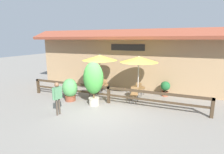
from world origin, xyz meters
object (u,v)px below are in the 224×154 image
object	(u,v)px
potted_plant_entrance_palm	(93,80)
pedestrian	(57,94)
dining_table_near	(100,86)
potted_plant_tall_tropical	(165,88)
patio_umbrella_near	(100,58)
chair_near_streetside	(94,89)
potted_plant_small_flowering	(70,89)
patio_umbrella_middle	(139,59)
chair_middle_wallside	(139,88)
dining_table_middle	(138,90)
chair_middle_streetside	(134,94)
chair_near_wallside	(105,84)

from	to	relation	value
potted_plant_entrance_palm	pedestrian	bearing A→B (deg)	-118.49
dining_table_near	potted_plant_tall_tropical	distance (m)	4.17
patio_umbrella_near	dining_table_near	distance (m)	1.82
chair_near_streetside	potted_plant_small_flowering	distance (m)	1.50
patio_umbrella_near	patio_umbrella_middle	xyz separation A→B (m)	(2.52, -0.01, 0.00)
chair_near_streetside	chair_middle_wallside	size ratio (longest dim) A/B	1.00
potted_plant_entrance_palm	dining_table_middle	bearing A→B (deg)	43.39
chair_middle_streetside	chair_near_wallside	bearing A→B (deg)	150.50
chair_near_wallside	pedestrian	xyz separation A→B (m)	(-0.46, -4.38, 0.53)
chair_near_streetside	potted_plant_tall_tropical	bearing A→B (deg)	25.38
dining_table_middle	pedestrian	xyz separation A→B (m)	(-2.96, -3.66, 0.45)
potted_plant_entrance_palm	pedestrian	size ratio (longest dim) A/B	1.49
chair_near_wallside	patio_umbrella_middle	world-z (taller)	patio_umbrella_middle
patio_umbrella_near	chair_middle_wallside	size ratio (longest dim) A/B	2.95
potted_plant_entrance_palm	patio_umbrella_near	bearing A→B (deg)	105.75
chair_near_wallside	potted_plant_small_flowering	distance (m)	2.74
potted_plant_tall_tropical	dining_table_near	bearing A→B (deg)	-163.66
dining_table_near	chair_near_wallside	bearing A→B (deg)	88.21
chair_near_streetside	dining_table_middle	size ratio (longest dim) A/B	1.03
chair_middle_streetside	potted_plant_tall_tropical	size ratio (longest dim) A/B	0.92
patio_umbrella_near	chair_near_wallside	size ratio (longest dim) A/B	2.95
patio_umbrella_middle	potted_plant_entrance_palm	xyz separation A→B (m)	(-1.99, -1.88, -0.97)
chair_near_wallside	potted_plant_entrance_palm	size ratio (longest dim) A/B	0.37
chair_near_wallside	dining_table_middle	size ratio (longest dim) A/B	1.03
chair_middle_wallside	potted_plant_small_flowering	distance (m)	4.33
chair_near_wallside	chair_middle_streetside	size ratio (longest dim) A/B	1.00
potted_plant_small_flowering	pedestrian	distance (m)	2.01
patio_umbrella_near	potted_plant_tall_tropical	bearing A→B (deg)	16.34
potted_plant_small_flowering	pedestrian	bearing A→B (deg)	-71.13
chair_near_wallside	potted_plant_small_flowering	size ratio (longest dim) A/B	0.66
dining_table_near	dining_table_middle	distance (m)	2.52
potted_plant_tall_tropical	pedestrian	world-z (taller)	pedestrian
dining_table_near	chair_middle_wallside	size ratio (longest dim) A/B	0.97
patio_umbrella_near	dining_table_middle	world-z (taller)	patio_umbrella_near
dining_table_near	pedestrian	size ratio (longest dim) A/B	0.53
chair_near_streetside	chair_middle_wallside	world-z (taller)	same
chair_middle_streetside	pedestrian	world-z (taller)	pedestrian
dining_table_near	potted_plant_tall_tropical	xyz separation A→B (m)	(4.00, 1.17, -0.02)
chair_near_streetside	dining_table_middle	xyz separation A→B (m)	(2.59, 0.69, 0.08)
potted_plant_small_flowering	potted_plant_tall_tropical	xyz separation A→B (m)	(5.07, 2.98, -0.14)
potted_plant_tall_tropical	chair_near_wallside	bearing A→B (deg)	-173.29
dining_table_near	chair_middle_streetside	bearing A→B (deg)	-16.23
dining_table_middle	potted_plant_entrance_palm	size ratio (longest dim) A/B	0.36
dining_table_near	patio_umbrella_middle	distance (m)	3.11
dining_table_near	potted_plant_small_flowering	distance (m)	2.10
patio_umbrella_middle	potted_plant_entrance_palm	size ratio (longest dim) A/B	1.09
patio_umbrella_middle	chair_middle_wallside	xyz separation A→B (m)	(-0.07, 0.71, -1.89)
dining_table_near	chair_near_wallside	size ratio (longest dim) A/B	0.97
patio_umbrella_near	chair_near_wallside	xyz separation A→B (m)	(0.02, 0.70, -1.89)
patio_umbrella_middle	chair_middle_streetside	xyz separation A→B (m)	(-0.05, -0.71, -1.89)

